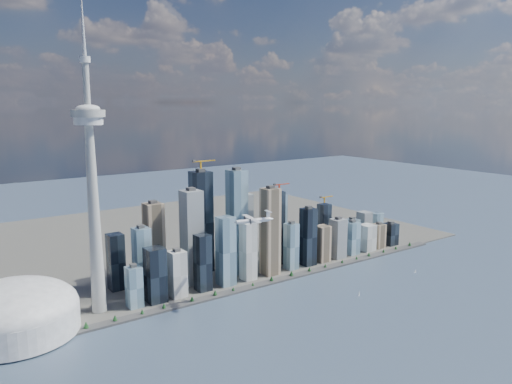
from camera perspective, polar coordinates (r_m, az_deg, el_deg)
ground at (r=864.84m, az=9.76°, el=-15.52°), size 4000.00×4000.00×0.00m
seawall at (r=1040.02m, az=-0.17°, el=-10.71°), size 1100.00×22.00×4.00m
land at (r=1414.34m, az=-10.74°, el=-5.23°), size 1400.00×900.00×3.00m
shoreline_trees at (r=1037.62m, az=-0.17°, el=-10.36°), size 960.53×7.20×8.80m
skyscraper_cluster at (r=1116.77m, az=-0.22°, el=-5.17°), size 736.00×142.00×249.58m
needle_tower at (r=903.91m, az=-18.22°, el=0.94°), size 56.00×56.00×550.50m
dome_stadium at (r=916.45m, az=-25.90°, el=-12.23°), size 200.00×200.00×86.00m
airplane at (r=906.19m, az=-0.30°, el=-3.23°), size 78.36×69.72×19.21m
sailboat_west at (r=1017.78m, az=11.71°, el=-11.34°), size 6.95×4.29×9.94m
sailboat_east at (r=1177.16m, az=17.74°, el=-8.65°), size 6.06×2.17×8.37m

